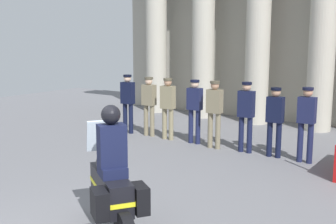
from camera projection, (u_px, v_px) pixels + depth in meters
name	position (u px, v px, depth m)	size (l,w,h in m)	color
colonnade_backdrop	(295.00, 21.00, 13.49)	(13.78, 1.63, 6.13)	#A49F91
officer_in_row_0	(128.00, 99.00, 12.55)	(0.39, 0.24, 1.72)	black
officer_in_row_1	(149.00, 101.00, 12.17)	(0.39, 0.24, 1.69)	#7A7056
officer_in_row_2	(168.00, 104.00, 11.73)	(0.39, 0.24, 1.70)	#847A5B
officer_in_row_3	(195.00, 106.00, 11.27)	(0.39, 0.24, 1.70)	#191E42
officer_in_row_4	(214.00, 109.00, 10.76)	(0.39, 0.24, 1.72)	#7A7056
officer_in_row_5	(246.00, 111.00, 10.37)	(0.39, 0.24, 1.73)	#141938
officer_in_row_6	(275.00, 116.00, 9.96)	(0.39, 0.24, 1.65)	black
officer_in_row_7	(306.00, 119.00, 9.50)	(0.39, 0.24, 1.70)	#191E42
motorcycle_with_rider	(112.00, 185.00, 5.82)	(1.80, 1.30, 1.90)	black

